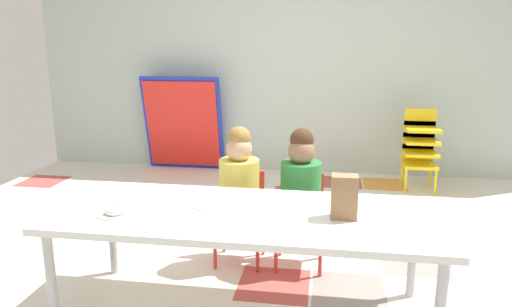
# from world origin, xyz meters

# --- Properties ---
(ground_plane) EXTENTS (6.09, 4.49, 0.02)m
(ground_plane) POSITION_xyz_m (0.01, 0.01, -0.01)
(ground_plane) COLOR silver
(back_wall) EXTENTS (6.09, 0.10, 2.76)m
(back_wall) POSITION_xyz_m (0.00, 2.24, 1.38)
(back_wall) COLOR #B2C1B7
(back_wall) RESTS_ON ground_plane
(craft_table) EXTENTS (1.99, 0.78, 0.59)m
(craft_table) POSITION_xyz_m (-0.11, -0.78, 0.55)
(craft_table) COLOR white
(craft_table) RESTS_ON ground_plane
(seated_child_near_camera) EXTENTS (0.32, 0.31, 0.92)m
(seated_child_near_camera) POSITION_xyz_m (-0.26, -0.16, 0.55)
(seated_child_near_camera) COLOR red
(seated_child_near_camera) RESTS_ON ground_plane
(seated_child_middle_seat) EXTENTS (0.32, 0.32, 0.92)m
(seated_child_middle_seat) POSITION_xyz_m (0.13, -0.16, 0.55)
(seated_child_middle_seat) COLOR red
(seated_child_middle_seat) RESTS_ON ground_plane
(kid_chair_yellow_stack) EXTENTS (0.32, 0.30, 0.80)m
(kid_chair_yellow_stack) POSITION_xyz_m (1.21, 1.70, 0.46)
(kid_chair_yellow_stack) COLOR yellow
(kid_chair_yellow_stack) RESTS_ON ground_plane
(folded_activity_table) EXTENTS (0.90, 0.29, 1.09)m
(folded_activity_table) POSITION_xyz_m (-1.34, 2.04, 0.54)
(folded_activity_table) COLOR #1E33BF
(folded_activity_table) RESTS_ON ground_plane
(paper_bag_brown) EXTENTS (0.13, 0.09, 0.22)m
(paper_bag_brown) POSITION_xyz_m (0.38, -0.80, 0.70)
(paper_bag_brown) COLOR #9E754C
(paper_bag_brown) RESTS_ON craft_table
(paper_plate_near_edge) EXTENTS (0.18, 0.18, 0.01)m
(paper_plate_near_edge) POSITION_xyz_m (-0.76, -0.93, 0.60)
(paper_plate_near_edge) COLOR white
(paper_plate_near_edge) RESTS_ON craft_table
(paper_plate_center_table) EXTENTS (0.18, 0.18, 0.01)m
(paper_plate_center_table) POSITION_xyz_m (-0.30, -0.74, 0.60)
(paper_plate_center_table) COLOR white
(paper_plate_center_table) RESTS_ON craft_table
(donut_powdered_on_plate) EXTENTS (0.11, 0.11, 0.03)m
(donut_powdered_on_plate) POSITION_xyz_m (-0.76, -0.93, 0.62)
(donut_powdered_on_plate) COLOR white
(donut_powdered_on_plate) RESTS_ON craft_table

